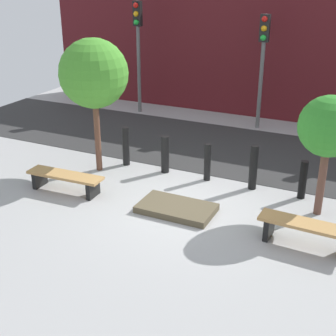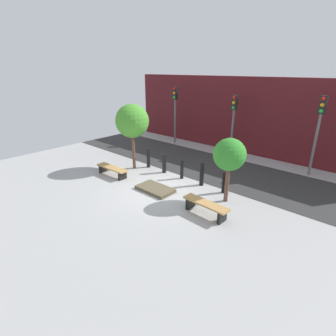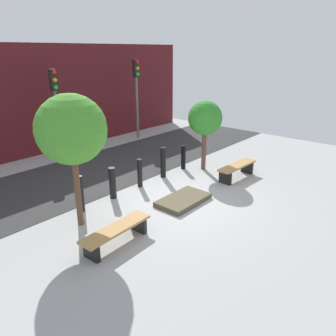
{
  "view_description": "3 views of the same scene",
  "coord_description": "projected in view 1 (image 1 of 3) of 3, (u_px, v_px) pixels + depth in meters",
  "views": [
    {
      "loc": [
        3.49,
        -7.98,
        4.59
      ],
      "look_at": [
        -0.44,
        0.27,
        0.69
      ],
      "focal_mm": 50.0,
      "sensor_mm": 36.0,
      "label": 1
    },
    {
      "loc": [
        6.95,
        -7.14,
        4.74
      ],
      "look_at": [
        0.21,
        0.31,
        0.89
      ],
      "focal_mm": 28.0,
      "sensor_mm": 36.0,
      "label": 2
    },
    {
      "loc": [
        -6.62,
        -5.37,
        4.06
      ],
      "look_at": [
        -0.39,
        -0.01,
        1.08
      ],
      "focal_mm": 35.0,
      "sensor_mm": 36.0,
      "label": 3
    }
  ],
  "objects": [
    {
      "name": "planter_bed",
      "position": [
        177.0,
        208.0,
        9.58
      ],
      "size": [
        1.55,
        0.9,
        0.14
      ],
      "primitive_type": "cube",
      "color": "brown",
      "rests_on": "ground"
    },
    {
      "name": "tree_behind_right_bench",
      "position": [
        329.0,
        128.0,
        8.8
      ],
      "size": [
        1.18,
        1.18,
        2.45
      ],
      "color": "brown",
      "rests_on": "ground"
    },
    {
      "name": "bollard_far_left",
      "position": [
        126.0,
        146.0,
        11.7
      ],
      "size": [
        0.18,
        0.18,
        1.0
      ],
      "primitive_type": "cylinder",
      "color": "black",
      "rests_on": "ground"
    },
    {
      "name": "bench_right",
      "position": [
        307.0,
        230.0,
        8.27
      ],
      "size": [
        1.72,
        0.51,
        0.47
      ],
      "rotation": [
        0.0,
        0.0,
        -0.05
      ],
      "color": "black",
      "rests_on": "ground"
    },
    {
      "name": "bollard_center",
      "position": [
        207.0,
        162.0,
        10.86
      ],
      "size": [
        0.16,
        0.16,
        0.9
      ],
      "primitive_type": "cylinder",
      "color": "black",
      "rests_on": "ground"
    },
    {
      "name": "bollard_right",
      "position": [
        253.0,
        167.0,
        10.4
      ],
      "size": [
        0.18,
        0.18,
        1.04
      ],
      "primitive_type": "cylinder",
      "color": "black",
      "rests_on": "ground"
    },
    {
      "name": "traffic_light_west",
      "position": [
        138.0,
        37.0,
        15.33
      ],
      "size": [
        0.28,
        0.27,
        3.65
      ],
      "color": "#5B5B5B",
      "rests_on": "ground"
    },
    {
      "name": "road_strip",
      "position": [
        235.0,
        150.0,
        12.83
      ],
      "size": [
        18.0,
        3.83,
        0.01
      ],
      "primitive_type": "cube",
      "color": "#2F2F2F",
      "rests_on": "ground"
    },
    {
      "name": "tree_behind_left_bench",
      "position": [
        94.0,
        74.0,
        10.66
      ],
      "size": [
        1.6,
        1.6,
        3.19
      ],
      "color": "brown",
      "rests_on": "ground"
    },
    {
      "name": "ground_plane",
      "position": [
        181.0,
        206.0,
        9.8
      ],
      "size": [
        18.0,
        18.0,
        0.0
      ],
      "primitive_type": "plane",
      "color": "#A1A1A1"
    },
    {
      "name": "building_facade",
      "position": [
        273.0,
        52.0,
        14.93
      ],
      "size": [
        16.2,
        0.5,
        4.31
      ],
      "primitive_type": "cube",
      "color": "#511419",
      "rests_on": "ground"
    },
    {
      "name": "bench_left",
      "position": [
        65.0,
        179.0,
        10.35
      ],
      "size": [
        1.78,
        0.51,
        0.42
      ],
      "rotation": [
        0.0,
        0.0,
        0.05
      ],
      "color": "black",
      "rests_on": "ground"
    },
    {
      "name": "bollard_far_right",
      "position": [
        303.0,
        180.0,
        10.0
      ],
      "size": [
        0.17,
        0.17,
        0.86
      ],
      "primitive_type": "cylinder",
      "color": "black",
      "rests_on": "ground"
    },
    {
      "name": "traffic_light_mid_west",
      "position": [
        263.0,
        51.0,
        13.73
      ],
      "size": [
        0.28,
        0.27,
        3.4
      ],
      "color": "#5D5D5D",
      "rests_on": "ground"
    },
    {
      "name": "bollard_left",
      "position": [
        165.0,
        154.0,
        11.29
      ],
      "size": [
        0.2,
        0.2,
        0.93
      ],
      "primitive_type": "cylinder",
      "color": "black",
      "rests_on": "ground"
    }
  ]
}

